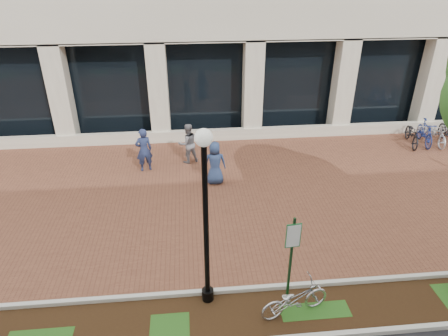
{
  "coord_description": "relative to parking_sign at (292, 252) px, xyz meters",
  "views": [
    {
      "loc": [
        -0.84,
        -11.57,
        7.29
      ],
      "look_at": [
        0.21,
        -0.8,
        1.44
      ],
      "focal_mm": 32.0,
      "sensor_mm": 36.0,
      "label": 1
    }
  ],
  "objects": [
    {
      "name": "ground",
      "position": [
        -1.28,
        4.97,
        -1.55
      ],
      "size": [
        120.0,
        120.0,
        0.0
      ],
      "primitive_type": "plane",
      "color": "black",
      "rests_on": "ground"
    },
    {
      "name": "brick_plaza",
      "position": [
        -1.28,
        4.97,
        -1.55
      ],
      "size": [
        40.0,
        9.0,
        0.01
      ],
      "primitive_type": "cube",
      "color": "brown",
      "rests_on": "ground"
    },
    {
      "name": "planting_strip",
      "position": [
        -1.28,
        -0.28,
        -1.55
      ],
      "size": [
        40.0,
        1.5,
        0.01
      ],
      "primitive_type": "cube",
      "color": "black",
      "rests_on": "ground"
    },
    {
      "name": "curb_plaza_side",
      "position": [
        -1.28,
        0.47,
        -1.49
      ],
      "size": [
        40.0,
        0.12,
        0.12
      ],
      "primitive_type": "cube",
      "color": "#B8B9AE",
      "rests_on": "ground"
    },
    {
      "name": "parking_sign",
      "position": [
        0.0,
        0.0,
        0.0
      ],
      "size": [
        0.34,
        0.07,
        2.44
      ],
      "rotation": [
        0.0,
        0.0,
        0.09
      ],
      "color": "#14371C",
      "rests_on": "ground"
    },
    {
      "name": "lamppost",
      "position": [
        -1.84,
        0.3,
        0.93
      ],
      "size": [
        0.36,
        0.36,
        4.4
      ],
      "color": "black",
      "rests_on": "ground"
    },
    {
      "name": "locked_bicycle",
      "position": [
        0.09,
        -0.3,
        -1.11
      ],
      "size": [
        1.75,
        0.98,
        0.87
      ],
      "primitive_type": "imported",
      "rotation": [
        0.0,
        0.0,
        1.83
      ],
      "color": "#AFB0B4",
      "rests_on": "ground"
    },
    {
      "name": "pedestrian_left",
      "position": [
        -3.79,
        6.96,
        -0.71
      ],
      "size": [
        0.71,
        0.57,
        1.69
      ],
      "primitive_type": "imported",
      "rotation": [
        0.0,
        0.0,
        3.43
      ],
      "color": "navy",
      "rests_on": "ground"
    },
    {
      "name": "pedestrian_mid",
      "position": [
        -2.16,
        7.49,
        -0.75
      ],
      "size": [
        0.94,
        0.84,
        1.6
      ],
      "primitive_type": "imported",
      "rotation": [
        0.0,
        0.0,
        3.5
      ],
      "color": "slate",
      "rests_on": "ground"
    },
    {
      "name": "pedestrian_right",
      "position": [
        -1.24,
        5.75,
        -0.75
      ],
      "size": [
        0.78,
        0.51,
        1.59
      ],
      "primitive_type": "imported",
      "rotation": [
        0.0,
        0.0,
        3.14
      ],
      "color": "navy",
      "rests_on": "ground"
    }
  ]
}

